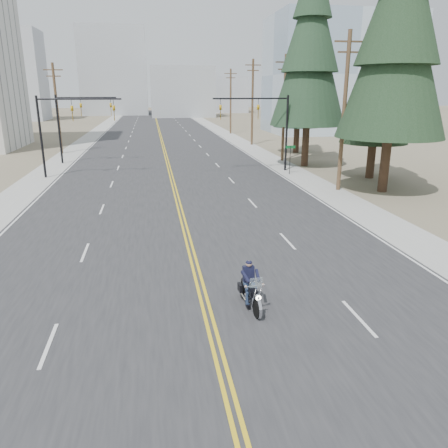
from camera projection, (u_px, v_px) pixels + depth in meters
name	position (u px, v px, depth m)	size (l,w,h in m)	color
ground_plane	(236.00, 421.00, 10.20)	(400.00, 400.00, 0.00)	#776D56
road	(160.00, 135.00, 76.23)	(20.00, 200.00, 0.01)	#303033
sidewalk_left	(92.00, 136.00, 74.43)	(3.00, 200.00, 0.01)	#A5A5A0
sidewalk_right	(225.00, 134.00, 78.02)	(3.00, 200.00, 0.01)	#A5A5A0
traffic_mast_left	(64.00, 120.00, 37.53)	(7.10, 0.26, 7.00)	black
traffic_mast_right	(266.00, 118.00, 40.34)	(7.10, 0.26, 7.00)	black
traffic_mast_far	(75.00, 116.00, 45.05)	(6.10, 0.26, 7.00)	black
street_sign	(290.00, 155.00, 39.66)	(0.90, 0.06, 2.62)	black
utility_pole_b	(344.00, 110.00, 32.09)	(2.20, 0.30, 11.50)	brown
utility_pole_c	(284.00, 107.00, 46.32)	(2.20, 0.30, 11.00)	brown
utility_pole_d	(252.00, 101.00, 60.39)	(2.20, 0.30, 11.50)	brown
utility_pole_e	(231.00, 100.00, 76.50)	(2.20, 0.30, 11.00)	brown
utility_pole_left	(57.00, 107.00, 51.92)	(2.20, 0.30, 10.50)	brown
glass_building	(337.00, 75.00, 78.30)	(24.00, 16.00, 20.00)	#9EB5CC
haze_bldg_a	(14.00, 76.00, 109.98)	(14.00, 12.00, 22.00)	#B7BCC6
haze_bldg_b	(182.00, 92.00, 127.31)	(18.00, 14.00, 14.00)	#ADB2B7
haze_bldg_c	(305.00, 84.00, 117.58)	(16.00, 12.00, 18.00)	#B7BCC6
haze_bldg_d	(114.00, 72.00, 136.57)	(20.00, 15.00, 26.00)	#ADB2B7
haze_bldg_e	(225.00, 95.00, 153.84)	(14.00, 14.00, 12.00)	#B7BCC6
motorcyclist	(251.00, 286.00, 15.28)	(0.92, 2.14, 1.67)	black
conifer_near	(400.00, 24.00, 29.92)	(7.72, 7.72, 20.42)	#382619
conifer_mid	(380.00, 73.00, 36.02)	(5.72, 5.72, 15.27)	#382619
conifer_tall	(311.00, 43.00, 41.34)	(7.35, 7.35, 20.41)	#382619
conifer_far	(299.00, 77.00, 51.72)	(5.83, 5.83, 15.63)	#382619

